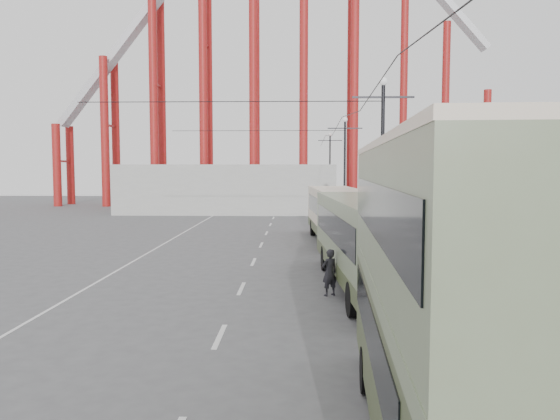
{
  "coord_description": "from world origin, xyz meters",
  "views": [
    {
      "loc": [
        1.09,
        -10.68,
        4.63
      ],
      "look_at": [
        0.47,
        10.61,
        3.0
      ],
      "focal_mm": 35.0,
      "sensor_mm": 36.0,
      "label": 1
    }
  ],
  "objects_px": {
    "double_decker_bus": "(451,286)",
    "pedestrian": "(329,272)",
    "single_decker_cream": "(336,212)",
    "single_decker_green": "(368,238)"
  },
  "relations": [
    {
      "from": "double_decker_bus",
      "to": "pedestrian",
      "type": "relative_size",
      "value": 5.58
    },
    {
      "from": "double_decker_bus",
      "to": "single_decker_cream",
      "type": "bearing_deg",
      "value": 93.11
    },
    {
      "from": "single_decker_cream",
      "to": "single_decker_green",
      "type": "bearing_deg",
      "value": -91.92
    },
    {
      "from": "double_decker_bus",
      "to": "single_decker_green",
      "type": "bearing_deg",
      "value": 91.56
    },
    {
      "from": "single_decker_green",
      "to": "double_decker_bus",
      "type": "bearing_deg",
      "value": -95.08
    },
    {
      "from": "single_decker_green",
      "to": "pedestrian",
      "type": "bearing_deg",
      "value": -142.71
    },
    {
      "from": "double_decker_bus",
      "to": "pedestrian",
      "type": "xyz_separation_m",
      "value": [
        -1.16,
        11.29,
        -1.98
      ]
    },
    {
      "from": "single_decker_cream",
      "to": "pedestrian",
      "type": "xyz_separation_m",
      "value": [
        -1.32,
        -14.81,
        -1.03
      ]
    },
    {
      "from": "single_decker_green",
      "to": "single_decker_cream",
      "type": "relative_size",
      "value": 1.14
    },
    {
      "from": "pedestrian",
      "to": "single_decker_green",
      "type": "bearing_deg",
      "value": -171.38
    }
  ]
}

